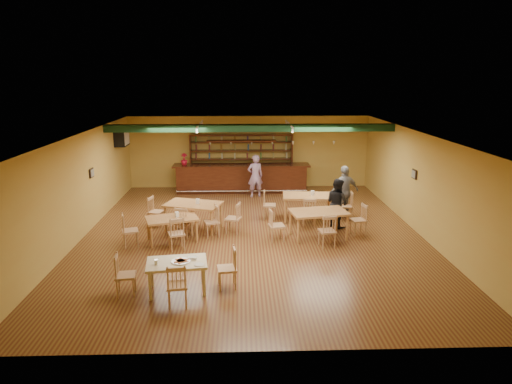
{
  "coord_description": "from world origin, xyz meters",
  "views": [
    {
      "loc": [
        -0.33,
        -12.9,
        4.64
      ],
      "look_at": [
        0.12,
        0.6,
        1.15
      ],
      "focal_mm": 31.84,
      "sensor_mm": 36.0,
      "label": 1
    }
  ],
  "objects_px": {
    "near_table": "(177,276)",
    "patron_bar": "(255,176)",
    "dining_table_d": "(318,224)",
    "patron_right_a": "(337,203)",
    "bar_counter": "(242,178)",
    "dining_table_b": "(308,207)",
    "dining_table_a": "(194,216)",
    "dining_table_c": "(172,229)"
  },
  "relations": [
    {
      "from": "dining_table_d",
      "to": "patron_right_a",
      "type": "distance_m",
      "value": 1.3
    },
    {
      "from": "bar_counter",
      "to": "near_table",
      "type": "distance_m",
      "value": 8.93
    },
    {
      "from": "dining_table_a",
      "to": "patron_bar",
      "type": "distance_m",
      "value": 4.34
    },
    {
      "from": "dining_table_b",
      "to": "dining_table_c",
      "type": "height_order",
      "value": "dining_table_b"
    },
    {
      "from": "bar_counter",
      "to": "dining_table_d",
      "type": "bearing_deg",
      "value": -67.99
    },
    {
      "from": "dining_table_a",
      "to": "dining_table_c",
      "type": "bearing_deg",
      "value": -99.0
    },
    {
      "from": "dining_table_a",
      "to": "dining_table_c",
      "type": "height_order",
      "value": "dining_table_a"
    },
    {
      "from": "dining_table_d",
      "to": "patron_right_a",
      "type": "height_order",
      "value": "patron_right_a"
    },
    {
      "from": "dining_table_b",
      "to": "patron_bar",
      "type": "height_order",
      "value": "patron_bar"
    },
    {
      "from": "dining_table_a",
      "to": "near_table",
      "type": "distance_m",
      "value": 4.17
    },
    {
      "from": "bar_counter",
      "to": "dining_table_b",
      "type": "distance_m",
      "value": 4.31
    },
    {
      "from": "dining_table_b",
      "to": "near_table",
      "type": "bearing_deg",
      "value": -120.72
    },
    {
      "from": "patron_bar",
      "to": "patron_right_a",
      "type": "distance_m",
      "value": 4.43
    },
    {
      "from": "dining_table_a",
      "to": "dining_table_b",
      "type": "distance_m",
      "value": 3.78
    },
    {
      "from": "bar_counter",
      "to": "near_table",
      "type": "bearing_deg",
      "value": -99.26
    },
    {
      "from": "bar_counter",
      "to": "dining_table_a",
      "type": "xyz_separation_m",
      "value": [
        -1.49,
        -4.64,
        -0.15
      ]
    },
    {
      "from": "bar_counter",
      "to": "patron_bar",
      "type": "bearing_deg",
      "value": -57.34
    },
    {
      "from": "dining_table_b",
      "to": "dining_table_c",
      "type": "xyz_separation_m",
      "value": [
        -4.18,
        -1.96,
        -0.05
      ]
    },
    {
      "from": "bar_counter",
      "to": "patron_bar",
      "type": "relative_size",
      "value": 3.3
    },
    {
      "from": "near_table",
      "to": "patron_bar",
      "type": "xyz_separation_m",
      "value": [
        1.96,
        7.99,
        0.49
      ]
    },
    {
      "from": "dining_table_d",
      "to": "near_table",
      "type": "relative_size",
      "value": 1.25
    },
    {
      "from": "dining_table_c",
      "to": "patron_right_a",
      "type": "height_order",
      "value": "patron_right_a"
    },
    {
      "from": "dining_table_a",
      "to": "patron_bar",
      "type": "xyz_separation_m",
      "value": [
        2.02,
        3.81,
        0.42
      ]
    },
    {
      "from": "dining_table_b",
      "to": "near_table",
      "type": "distance_m",
      "value": 6.24
    },
    {
      "from": "dining_table_b",
      "to": "dining_table_d",
      "type": "height_order",
      "value": "dining_table_b"
    },
    {
      "from": "patron_right_a",
      "to": "bar_counter",
      "type": "bearing_deg",
      "value": -1.04
    },
    {
      "from": "patron_bar",
      "to": "patron_right_a",
      "type": "bearing_deg",
      "value": 110.82
    },
    {
      "from": "dining_table_c",
      "to": "patron_right_a",
      "type": "distance_m",
      "value": 5.13
    },
    {
      "from": "dining_table_a",
      "to": "near_table",
      "type": "relative_size",
      "value": 1.28
    },
    {
      "from": "near_table",
      "to": "dining_table_b",
      "type": "bearing_deg",
      "value": 47.25
    },
    {
      "from": "dining_table_a",
      "to": "dining_table_d",
      "type": "relative_size",
      "value": 1.03
    },
    {
      "from": "dining_table_d",
      "to": "patron_bar",
      "type": "bearing_deg",
      "value": 100.12
    },
    {
      "from": "dining_table_d",
      "to": "patron_right_a",
      "type": "xyz_separation_m",
      "value": [
        0.74,
        1.0,
        0.37
      ]
    },
    {
      "from": "dining_table_d",
      "to": "bar_counter",
      "type": "bearing_deg",
      "value": 102.2
    },
    {
      "from": "near_table",
      "to": "patron_bar",
      "type": "height_order",
      "value": "patron_bar"
    },
    {
      "from": "dining_table_b",
      "to": "near_table",
      "type": "xyz_separation_m",
      "value": [
        -3.61,
        -5.09,
        -0.06
      ]
    },
    {
      "from": "dining_table_a",
      "to": "patron_right_a",
      "type": "bearing_deg",
      "value": 18.76
    },
    {
      "from": "bar_counter",
      "to": "dining_table_d",
      "type": "height_order",
      "value": "bar_counter"
    },
    {
      "from": "bar_counter",
      "to": "patron_right_a",
      "type": "height_order",
      "value": "patron_right_a"
    },
    {
      "from": "dining_table_b",
      "to": "patron_right_a",
      "type": "distance_m",
      "value": 1.19
    },
    {
      "from": "dining_table_b",
      "to": "dining_table_c",
      "type": "bearing_deg",
      "value": -150.28
    },
    {
      "from": "dining_table_a",
      "to": "near_table",
      "type": "bearing_deg",
      "value": -72.02
    }
  ]
}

